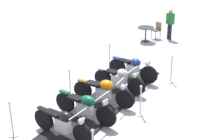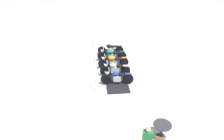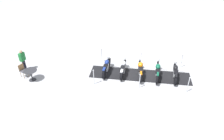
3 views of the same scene
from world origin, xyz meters
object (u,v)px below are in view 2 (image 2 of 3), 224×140
at_px(stanchion_left_front, 126,47).
at_px(stanchion_right_rear, 96,86).
at_px(motorcycle_navy, 117,77).
at_px(stanchion_left_rear, 140,83).
at_px(stanchion_left_mid, 132,63).
at_px(motorcycle_copper, 113,61).
at_px(motorcycle_black, 110,49).
at_px(bystander_person, 147,139).
at_px(motorcycle_chrome, 115,69).
at_px(stanchion_right_front, 94,49).
at_px(motorcycle_forest, 111,55).
at_px(stanchion_right_mid, 95,64).
at_px(cafe_table, 162,128).

xyz_separation_m(stanchion_left_front, stanchion_right_rear, (-6.42, 0.20, -0.04)).
bearing_deg(motorcycle_navy, stanchion_left_rear, 161.11).
bearing_deg(stanchion_left_mid, motorcycle_copper, 114.12).
bearing_deg(stanchion_left_front, motorcycle_black, 136.42).
height_order(motorcycle_navy, bystander_person, bystander_person).
distance_m(motorcycle_chrome, stanchion_right_rear, 2.23).
xyz_separation_m(motorcycle_black, stanchion_right_front, (-0.02, 1.49, -0.18)).
bearing_deg(stanchion_right_front, motorcycle_copper, -130.74).
relative_size(stanchion_right_rear, bystander_person, 0.68).
relative_size(motorcycle_forest, motorcycle_chrome, 1.08).
bearing_deg(stanchion_right_front, stanchion_right_rear, -155.98).
relative_size(motorcycle_copper, stanchion_left_mid, 1.97).
distance_m(stanchion_left_front, stanchion_left_mid, 2.89).
relative_size(stanchion_right_mid, stanchion_right_front, 0.97).
xyz_separation_m(stanchion_right_mid, stanchion_right_rear, (-2.64, -1.18, -0.05)).
height_order(motorcycle_black, motorcycle_navy, motorcycle_navy).
height_order(motorcycle_chrome, motorcycle_navy, motorcycle_navy).
height_order(stanchion_right_mid, cafe_table, stanchion_right_mid).
relative_size(stanchion_left_front, stanchion_right_front, 1.03).
bearing_deg(bystander_person, motorcycle_forest, 16.80).
bearing_deg(motorcycle_forest, stanchion_right_mid, 43.85).
distance_m(motorcycle_chrome, stanchion_left_front, 4.28).
height_order(stanchion_right_front, stanchion_right_rear, stanchion_right_rear).
relative_size(cafe_table, bystander_person, 0.51).
bearing_deg(motorcycle_navy, stanchion_right_rear, 26.99).
xyz_separation_m(motorcycle_copper, stanchion_left_front, (3.22, -0.13, -0.17)).
bearing_deg(stanchion_left_mid, motorcycle_navy, 172.34).
bearing_deg(motorcycle_navy, bystander_person, 99.49).
distance_m(motorcycle_chrome, bystander_person, 6.91).
height_order(stanchion_left_front, stanchion_left_mid, stanchion_left_front).
height_order(motorcycle_navy, stanchion_left_rear, stanchion_left_rear).
distance_m(motorcycle_black, motorcycle_chrome, 3.45).
height_order(stanchion_left_front, stanchion_right_rear, stanchion_left_front).
distance_m(stanchion_right_front, stanchion_right_rear, 5.78).
bearing_deg(bystander_person, motorcycle_navy, 18.85).
bearing_deg(stanchion_right_mid, stanchion_right_rear, -155.98).
xyz_separation_m(motorcycle_black, stanchion_left_rear, (-4.16, -3.42, -0.16)).
bearing_deg(stanchion_left_rear, bystander_person, -165.32).
bearing_deg(motorcycle_copper, stanchion_right_front, -68.94).
bearing_deg(bystander_person, stanchion_left_rear, 3.75).
bearing_deg(motorcycle_copper, motorcycle_navy, 86.14).
height_order(motorcycle_chrome, stanchion_right_front, stanchion_right_front).
xyz_separation_m(motorcycle_chrome, bystander_person, (-6.04, -3.32, 0.49)).
bearing_deg(motorcycle_copper, cafe_table, 98.35).
distance_m(motorcycle_black, motorcycle_navy, 4.60).
relative_size(motorcycle_black, stanchion_left_rear, 1.84).
bearing_deg(stanchion_right_front, stanchion_left_front, -65.98).
bearing_deg(stanchion_left_front, stanchion_left_mid, -155.98).
height_order(stanchion_right_front, bystander_person, bystander_person).
relative_size(motorcycle_chrome, stanchion_right_front, 1.85).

